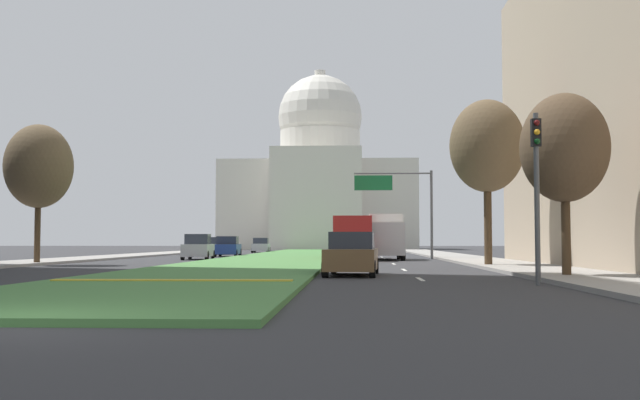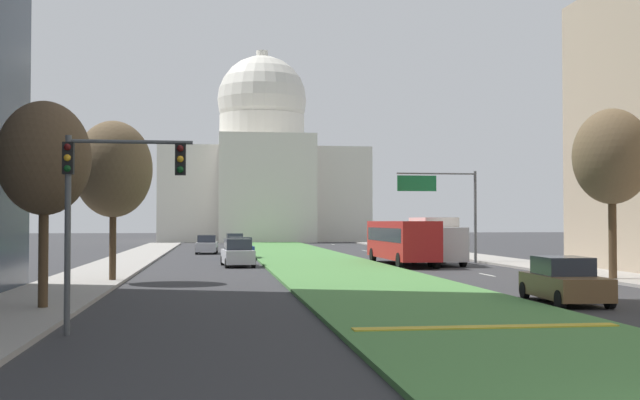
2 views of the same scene
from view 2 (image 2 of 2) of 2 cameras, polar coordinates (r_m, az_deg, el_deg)
The scene contains 19 objects.
ground_plane at distance 64.04m, azimuth -1.36°, elevation -4.21°, with size 260.00×260.00×0.00m, color #333335.
grass_median at distance 58.62m, azimuth -0.76°, elevation -4.39°, with size 8.00×98.36×0.14m, color #4C8442.
median_curb_nose at distance 21.15m, azimuth 12.20°, elevation -9.14°, with size 7.20×0.50×0.04m, color gold.
lane_dashes_right at distance 58.65m, azimuth 6.94°, elevation -4.44°, with size 0.16×75.40×0.01m.
sidewalk_left at distance 53.10m, azimuth -14.61°, elevation -4.62°, with size 4.00×98.36×0.15m, color #9E9991.
sidewalk_right at distance 56.60m, azimuth 13.61°, elevation -4.44°, with size 4.00×98.36×0.15m, color #9E9991.
capitol_building at distance 117.90m, azimuth -4.28°, elevation 2.05°, with size 30.08×25.49×29.12m.
traffic_light_near_left at distance 21.00m, azimuth -15.83°, elevation 0.78°, with size 3.34×0.35×5.20m.
overhead_guide_sign at distance 55.06m, azimuth 9.24°, elevation 0.23°, with size 5.77×0.20×6.50m.
street_tree_left_near at distance 26.90m, azimuth -19.67°, elevation 2.86°, with size 3.00×3.00×6.90m.
street_tree_left_mid at distance 38.35m, azimuth -15.00°, elevation 2.19°, with size 3.71×3.71×7.77m.
street_tree_right_mid at distance 40.60m, azimuth 20.71°, elevation 2.98°, with size 3.77×3.77×8.50m.
sedan_lead_stopped at distance 29.33m, azimuth 17.55°, elevation -5.74°, with size 2.19×4.56×1.67m.
sedan_midblock at distance 50.55m, azimuth -6.10°, elevation -3.96°, with size 2.17×4.46×1.81m.
sedan_distant at distance 60.46m, azimuth -5.94°, elevation -3.60°, with size 2.18×4.63×1.71m.
sedan_far_horizon at distance 70.79m, azimuth -8.34°, elevation -3.30°, with size 2.01×4.66×1.69m.
sedan_very_far at distance 81.95m, azimuth -6.33°, elevation -3.07°, with size 2.09×4.21×1.66m.
box_truck_delivery at distance 52.66m, azimuth 8.60°, elevation -2.94°, with size 2.40×6.40×3.20m.
city_bus at distance 52.43m, azimuth 6.02°, elevation -2.85°, with size 2.62×11.00×2.95m.
Camera 2 is at (-7.14, -8.93, 2.96)m, focal length 43.40 mm.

